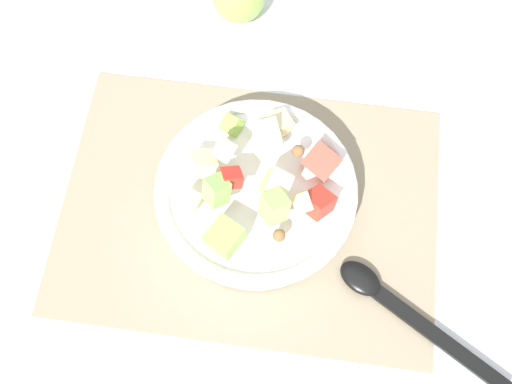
{
  "coord_description": "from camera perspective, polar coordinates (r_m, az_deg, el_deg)",
  "views": [
    {
      "loc": [
        -0.05,
        0.27,
        0.75
      ],
      "look_at": [
        -0.01,
        -0.01,
        0.04
      ],
      "focal_mm": 42.4,
      "sensor_mm": 36.0,
      "label": 1
    }
  ],
  "objects": [
    {
      "name": "ground_plane",
      "position": [
        0.8,
        -0.62,
        -1.59
      ],
      "size": [
        2.4,
        2.4,
        0.0
      ],
      "primitive_type": "plane",
      "color": "silver"
    },
    {
      "name": "placemat",
      "position": [
        0.79,
        -0.62,
        -1.51
      ],
      "size": [
        0.49,
        0.36,
        0.01
      ],
      "primitive_type": "cube",
      "color": "gray",
      "rests_on": "ground_plane"
    },
    {
      "name": "salad_bowl",
      "position": [
        0.76,
        0.04,
        -0.06
      ],
      "size": [
        0.25,
        0.25,
        0.11
      ],
      "color": "white",
      "rests_on": "placemat"
    },
    {
      "name": "serving_spoon",
      "position": [
        0.77,
        13.06,
        -10.37
      ],
      "size": [
        0.22,
        0.15,
        0.01
      ],
      "color": "black",
      "rests_on": "placemat"
    }
  ]
}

